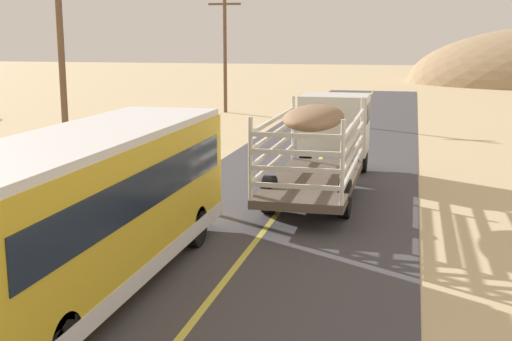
{
  "coord_description": "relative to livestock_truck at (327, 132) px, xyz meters",
  "views": [
    {
      "loc": [
        3.68,
        -4.05,
        5.06
      ],
      "look_at": [
        0.0,
        11.55,
        1.83
      ],
      "focal_mm": 46.7,
      "sensor_mm": 36.0,
      "label": 1
    }
  ],
  "objects": [
    {
      "name": "livestock_truck",
      "position": [
        0.0,
        0.0,
        0.0
      ],
      "size": [
        2.53,
        9.7,
        3.02
      ],
      "color": "silver",
      "rests_on": "road_surface"
    },
    {
      "name": "power_pole_mid",
      "position": [
        -9.55,
        -0.84,
        2.92
      ],
      "size": [
        2.2,
        0.24,
        8.83
      ],
      "color": "brown",
      "rests_on": "ground"
    },
    {
      "name": "bus",
      "position": [
        -3.28,
        -11.24,
        -0.04
      ],
      "size": [
        2.54,
        10.0,
        3.21
      ],
      "color": "gold",
      "rests_on": "road_surface"
    },
    {
      "name": "power_pole_far",
      "position": [
        -9.55,
        20.64,
        2.38
      ],
      "size": [
        2.2,
        0.24,
        7.77
      ],
      "color": "brown",
      "rests_on": "ground"
    }
  ]
}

